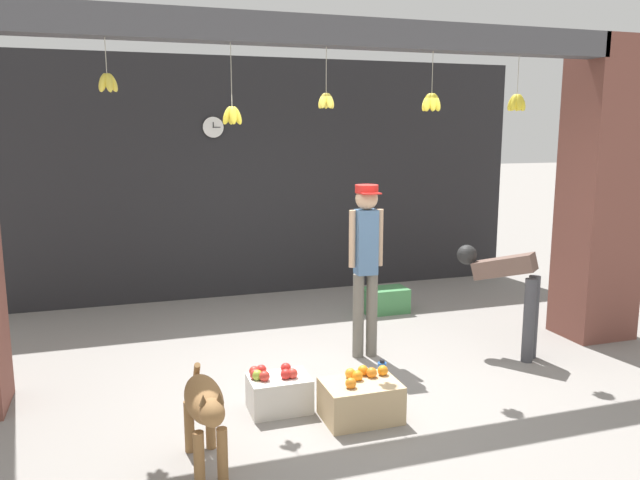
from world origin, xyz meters
name	(u,v)px	position (x,y,z in m)	size (l,w,h in m)	color
ground_plane	(336,378)	(0.00, 0.00, 0.00)	(60.00, 60.00, 0.00)	gray
shop_back_wall	(258,178)	(0.00, 3.17, 1.57)	(7.45, 0.12, 3.14)	#232326
shop_pillar_right	(601,192)	(3.07, 0.30, 1.57)	(0.70, 0.60, 3.14)	brown
storefront_awning	(335,36)	(0.02, 0.12, 3.00)	(5.55, 0.26, 0.89)	#4C4C51
dog	(205,406)	(-1.32, -1.17, 0.45)	(0.26, 0.89, 0.66)	olive
shopkeeper	(366,256)	(0.46, 0.45, 1.01)	(0.34, 0.28, 1.70)	#6B665B
worker_stooping	(509,285)	(1.81, 0.04, 0.72)	(0.63, 0.71, 1.08)	#424247
fruit_crate_oranges	(361,399)	(-0.08, -0.81, 0.16)	(0.59, 0.42, 0.38)	tan
fruit_crate_apples	(278,392)	(-0.65, -0.46, 0.16)	(0.48, 0.35, 0.36)	silver
produce_box_green	(385,300)	(1.26, 1.77, 0.15)	(0.54, 0.33, 0.30)	#42844C
water_bottle	(382,376)	(0.29, -0.36, 0.13)	(0.08, 0.08, 0.28)	#2D60AD
wall_clock	(213,127)	(-0.58, 3.09, 2.25)	(0.28, 0.03, 0.28)	black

